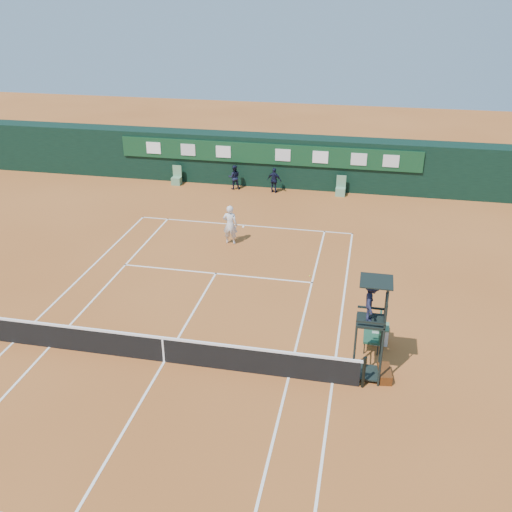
{
  "coord_description": "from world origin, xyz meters",
  "views": [
    {
      "loc": [
        6.02,
        -14.4,
        11.19
      ],
      "look_at": [
        1.83,
        6.0,
        1.2
      ],
      "focal_mm": 40.0,
      "sensor_mm": 36.0,
      "label": 1
    }
  ],
  "objects_px": {
    "tennis_net": "(163,349)",
    "player_bench": "(376,331)",
    "player": "(230,225)",
    "umpire_chair": "(372,309)",
    "cooler": "(380,334)"
  },
  "relations": [
    {
      "from": "cooler",
      "to": "player",
      "type": "xyz_separation_m",
      "value": [
        -7.03,
        6.99,
        0.63
      ]
    },
    {
      "from": "player_bench",
      "to": "player",
      "type": "xyz_separation_m",
      "value": [
        -6.86,
        7.26,
        0.36
      ]
    },
    {
      "from": "player_bench",
      "to": "player",
      "type": "bearing_deg",
      "value": 133.38
    },
    {
      "from": "cooler",
      "to": "player",
      "type": "distance_m",
      "value": 9.93
    },
    {
      "from": "tennis_net",
      "to": "player_bench",
      "type": "xyz_separation_m",
      "value": [
        6.71,
        2.33,
        0.09
      ]
    },
    {
      "from": "tennis_net",
      "to": "player_bench",
      "type": "relative_size",
      "value": 10.75
    },
    {
      "from": "umpire_chair",
      "to": "player",
      "type": "distance_m",
      "value": 11.29
    },
    {
      "from": "tennis_net",
      "to": "player_bench",
      "type": "bearing_deg",
      "value": 19.15
    },
    {
      "from": "umpire_chair",
      "to": "player",
      "type": "relative_size",
      "value": 1.79
    },
    {
      "from": "tennis_net",
      "to": "player_bench",
      "type": "height_order",
      "value": "same"
    },
    {
      "from": "cooler",
      "to": "tennis_net",
      "type": "bearing_deg",
      "value": -159.3
    },
    {
      "from": "umpire_chair",
      "to": "player",
      "type": "height_order",
      "value": "umpire_chair"
    },
    {
      "from": "umpire_chair",
      "to": "player_bench",
      "type": "relative_size",
      "value": 2.85
    },
    {
      "from": "cooler",
      "to": "player",
      "type": "height_order",
      "value": "player"
    },
    {
      "from": "player",
      "to": "player_bench",
      "type": "bearing_deg",
      "value": 135.41
    }
  ]
}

